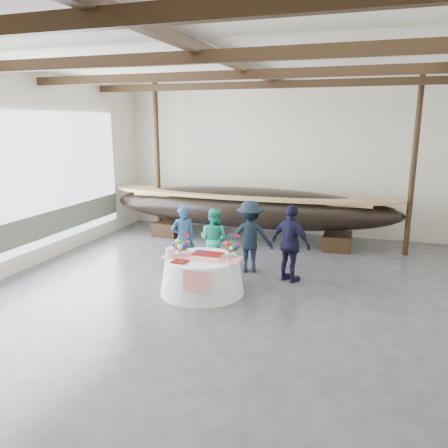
% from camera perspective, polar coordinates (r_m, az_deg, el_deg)
% --- Properties ---
extents(floor, '(10.00, 12.00, 0.01)m').
position_cam_1_polar(floor, '(8.24, -0.52, -10.80)').
color(floor, '#3D3D42').
rests_on(floor, ground).
extents(wall_back, '(10.00, 0.02, 4.50)m').
position_cam_1_polar(wall_back, '(13.40, 7.79, 8.38)').
color(wall_back, silver).
rests_on(wall_back, ground).
extents(ceiling, '(10.00, 12.00, 0.01)m').
position_cam_1_polar(ceiling, '(7.61, -0.60, 21.86)').
color(ceiling, white).
rests_on(ceiling, wall_back).
extents(pavilion_structure, '(9.80, 11.76, 4.50)m').
position_cam_1_polar(pavilion_structure, '(8.31, 1.26, 17.69)').
color(pavilion_structure, black).
rests_on(pavilion_structure, ground).
extents(open_bay, '(0.03, 7.00, 3.20)m').
position_cam_1_polar(open_bay, '(11.08, -23.83, 4.16)').
color(open_bay, silver).
rests_on(open_bay, ground).
extents(longboat_display, '(8.30, 1.66, 1.56)m').
position_cam_1_polar(longboat_display, '(12.35, 3.21, 2.19)').
color(longboat_display, black).
rests_on(longboat_display, ground).
extents(banquet_table, '(1.68, 1.68, 0.73)m').
position_cam_1_polar(banquet_table, '(8.82, -2.85, -6.63)').
color(banquet_table, white).
rests_on(banquet_table, ground).
extents(tabletop_items, '(1.58, 0.98, 0.40)m').
position_cam_1_polar(tabletop_items, '(8.77, -2.77, -3.23)').
color(tabletop_items, red).
rests_on(tabletop_items, banquet_table).
extents(guest_woman_blue, '(0.66, 0.61, 1.52)m').
position_cam_1_polar(guest_woman_blue, '(10.01, -5.33, -1.87)').
color(guest_woman_blue, navy).
rests_on(guest_woman_blue, ground).
extents(guest_woman_teal, '(0.80, 0.67, 1.45)m').
position_cam_1_polar(guest_woman_teal, '(10.03, -1.36, -1.98)').
color(guest_woman_teal, '#21AA88').
rests_on(guest_woman_teal, ground).
extents(guest_man_left, '(1.18, 0.86, 1.64)m').
position_cam_1_polar(guest_man_left, '(9.89, 3.39, -1.65)').
color(guest_man_left, black).
rests_on(guest_man_left, ground).
extents(guest_man_right, '(1.06, 0.83, 1.67)m').
position_cam_1_polar(guest_man_right, '(9.35, 8.73, -2.57)').
color(guest_man_right, black).
rests_on(guest_man_right, ground).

